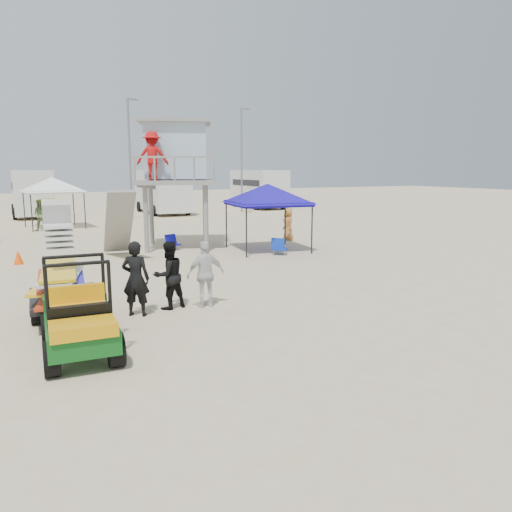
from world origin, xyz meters
name	(u,v)px	position (x,y,z in m)	size (l,w,h in m)	color
ground	(305,353)	(0.00, 0.00, 0.00)	(140.00, 140.00, 0.00)	beige
utility_cart	(78,312)	(-3.72, 1.71, 0.82)	(1.27, 2.36, 1.75)	#0C4F16
surf_trailer	(63,278)	(-3.71, 4.04, 0.97)	(1.54, 2.71, 2.37)	black
man_left	(136,279)	(-2.20, 3.74, 0.87)	(0.63, 0.42, 1.74)	black
man_mid	(169,275)	(-1.35, 3.99, 0.82)	(0.80, 0.62, 1.64)	black
man_right	(206,274)	(-0.50, 3.74, 0.82)	(0.96, 0.40, 1.63)	silver
lifeguard_tower	(173,156)	(1.68, 13.19, 3.88)	(4.17, 4.17, 5.21)	gray
canopy_blue	(268,187)	(4.89, 10.72, 2.61)	(3.24, 3.24, 3.16)	black
canopy_white_c	(52,180)	(-2.29, 23.19, 2.75)	(3.19, 3.19, 3.30)	black
umbrella_b	(52,214)	(-2.57, 21.07, 0.97)	(2.12, 2.16, 1.94)	#CCCD12
cone_near	(18,257)	(-4.47, 11.96, 0.25)	(0.34, 0.34, 0.50)	#FF4D08
cone_far	(57,268)	(-3.43, 9.16, 0.25)	(0.34, 0.34, 0.50)	#F55A07
beach_chair_a	(57,234)	(-2.68, 17.74, 0.31)	(0.73, 0.82, 0.64)	#102FB6
beach_chair_b	(172,242)	(1.37, 12.67, 0.31)	(0.69, 0.76, 0.64)	#100E9F
beach_chair_c	(279,247)	(4.82, 9.63, 0.31)	(0.74, 0.85, 0.64)	#0F30A2
rv_mid_left	(32,191)	(-3.00, 31.49, 1.80)	(2.65, 6.50, 3.25)	silver
rv_mid_right	(162,190)	(6.00, 29.99, 1.80)	(2.64, 7.00, 3.25)	silver
rv_far_right	(258,187)	(15.00, 31.49, 1.80)	(2.64, 6.60, 3.25)	silver
light_pole_left	(130,159)	(3.00, 27.00, 4.00)	(0.14, 0.14, 8.00)	slate
light_pole_right	(242,161)	(12.00, 28.50, 4.00)	(0.14, 0.14, 8.00)	slate
distant_beachgoers	(105,217)	(-0.06, 19.95, 0.83)	(19.20, 15.49, 1.75)	#303A90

